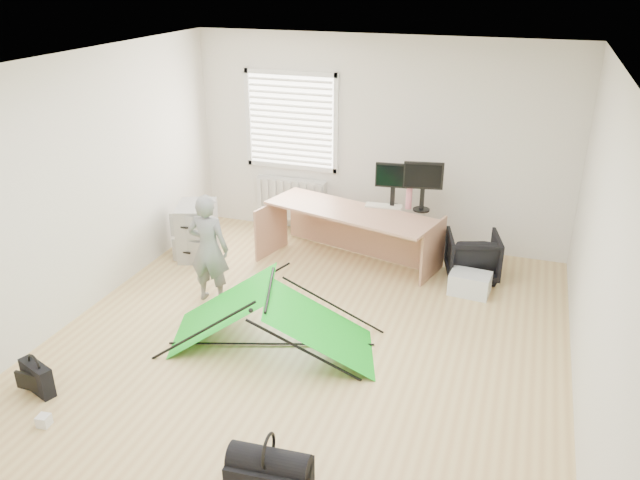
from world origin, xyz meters
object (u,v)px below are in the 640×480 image
(monitor_right, at_px, (422,193))
(storage_crate, at_px, (470,283))
(filing_cabinet, at_px, (197,230))
(person, at_px, (209,249))
(duffel_bag, at_px, (270,476))
(office_chair, at_px, (472,255))
(laptop_bag, at_px, (37,378))
(desk, at_px, (349,238))
(monitor_left, at_px, (393,191))
(thermos, at_px, (409,198))
(kite, at_px, (271,318))

(monitor_right, distance_m, storage_crate, 1.23)
(filing_cabinet, distance_m, person, 1.25)
(filing_cabinet, bearing_deg, monitor_right, -5.25)
(monitor_right, bearing_deg, duffel_bag, -104.68)
(office_chair, xyz_separation_m, laptop_bag, (-3.36, -3.51, -0.14))
(desk, bearing_deg, laptop_bag, -104.36)
(filing_cabinet, bearing_deg, storage_crate, -17.37)
(monitor_left, xyz_separation_m, office_chair, (1.03, -0.13, -0.65))
(laptop_bag, bearing_deg, storage_crate, 62.15)
(monitor_left, distance_m, monitor_right, 0.36)
(office_chair, xyz_separation_m, duffel_bag, (-0.98, -3.90, -0.15))
(thermos, height_order, kite, thermos)
(monitor_left, bearing_deg, laptop_bag, -129.17)
(desk, distance_m, office_chair, 1.51)
(filing_cabinet, bearing_deg, desk, -7.69)
(person, relative_size, duffel_bag, 2.13)
(thermos, distance_m, office_chair, 1.03)
(monitor_left, height_order, storage_crate, monitor_left)
(monitor_right, relative_size, laptop_bag, 1.25)
(thermos, relative_size, kite, 0.13)
(office_chair, bearing_deg, filing_cabinet, -5.28)
(duffel_bag, bearing_deg, office_chair, 71.88)
(thermos, bearing_deg, duffel_bag, -92.04)
(desk, height_order, person, person)
(monitor_left, bearing_deg, thermos, -4.11)
(desk, height_order, thermos, thermos)
(filing_cabinet, distance_m, office_chair, 3.45)
(person, bearing_deg, office_chair, -154.01)
(storage_crate, xyz_separation_m, duffel_bag, (-1.01, -3.45, 0.00))
(filing_cabinet, xyz_separation_m, thermos, (2.57, 0.68, 0.51))
(monitor_right, xyz_separation_m, office_chair, (0.67, -0.13, -0.67))
(office_chair, relative_size, kite, 0.30)
(thermos, xyz_separation_m, office_chair, (0.83, -0.14, -0.58))
(monitor_left, relative_size, storage_crate, 0.96)
(kite, relative_size, laptop_bag, 5.41)
(filing_cabinet, xyz_separation_m, person, (0.71, -0.98, 0.28))
(desk, xyz_separation_m, monitor_right, (0.83, 0.29, 0.59))
(desk, distance_m, duffel_bag, 3.78)
(person, height_order, laptop_bag, person)
(monitor_left, bearing_deg, storage_crate, -34.95)
(office_chair, xyz_separation_m, kite, (-1.70, -2.17, 0.04))
(monitor_left, distance_m, office_chair, 1.23)
(desk, bearing_deg, monitor_left, 46.89)
(person, relative_size, storage_crate, 2.78)
(thermos, height_order, person, person)
(thermos, bearing_deg, desk, -155.71)
(filing_cabinet, xyz_separation_m, monitor_left, (2.37, 0.67, 0.58))
(thermos, relative_size, office_chair, 0.45)
(office_chair, bearing_deg, desk, -8.23)
(filing_cabinet, height_order, storage_crate, filing_cabinet)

